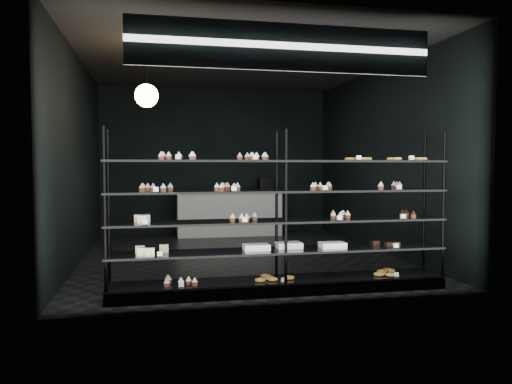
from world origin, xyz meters
TOP-DOWN VIEW (x-y plane):
  - room at (0.00, 0.00)m, footprint 5.01×6.01m
  - display_shelf at (0.08, -2.45)m, footprint 4.00×0.50m
  - signage at (0.00, -2.93)m, footprint 3.30×0.05m
  - pendant_lamp at (-1.45, -1.11)m, footprint 0.32×0.32m
  - service_counter at (0.23, 2.50)m, footprint 2.30×0.65m

SIDE VIEW (x-z plane):
  - service_counter at x=0.23m, z-range -0.11..1.12m
  - display_shelf at x=0.08m, z-range -0.33..1.58m
  - room at x=0.00m, z-range 0.00..3.20m
  - pendant_lamp at x=-1.45m, z-range 2.01..2.90m
  - signage at x=0.00m, z-range 2.50..3.00m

